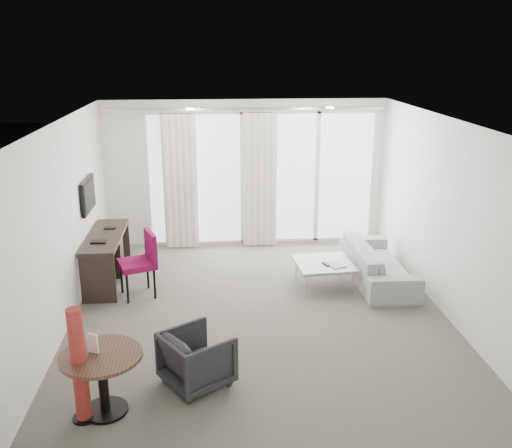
{
  "coord_description": "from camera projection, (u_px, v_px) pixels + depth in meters",
  "views": [
    {
      "loc": [
        -0.61,
        -6.98,
        3.5
      ],
      "look_at": [
        0.0,
        0.6,
        1.1
      ],
      "focal_mm": 40.0,
      "sensor_mm": 36.0,
      "label": 1
    }
  ],
  "objects": [
    {
      "name": "rattan_table",
      "position": [
        298.0,
        211.0,
        11.58
      ],
      "size": [
        0.62,
        0.62,
        0.53
      ],
      "primitive_type": null,
      "rotation": [
        0.0,
        0.0,
        0.19
      ],
      "color": "brown",
      "rests_on": "terrace_slab"
    },
    {
      "name": "tub_armchair",
      "position": [
        197.0,
        359.0,
        6.07
      ],
      "size": [
        0.91,
        0.9,
        0.6
      ],
      "primitive_type": "imported",
      "rotation": [
        0.0,
        0.0,
        2.15
      ],
      "color": "black",
      "rests_on": "floor"
    },
    {
      "name": "window_frame",
      "position": [
        262.0,
        179.0,
        10.22
      ],
      "size": [
        4.1,
        0.06,
        2.44
      ],
      "primitive_type": null,
      "color": "white",
      "rests_on": "ground"
    },
    {
      "name": "curtain_right",
      "position": [
        260.0,
        181.0,
        10.07
      ],
      "size": [
        0.6,
        0.2,
        2.38
      ],
      "primitive_type": null,
      "color": "silver",
      "rests_on": "ground"
    },
    {
      "name": "menu_card",
      "position": [
        93.0,
        345.0,
        5.51
      ],
      "size": [
        0.11,
        0.06,
        0.2
      ],
      "primitive_type": null,
      "rotation": [
        0.0,
        0.0,
        -0.43
      ],
      "color": "white",
      "rests_on": "round_table"
    },
    {
      "name": "round_table",
      "position": [
        103.0,
        383.0,
        5.6
      ],
      "size": [
        0.83,
        0.83,
        0.64
      ],
      "primitive_type": null,
      "rotation": [
        0.0,
        0.0,
        0.03
      ],
      "color": "#452A1B",
      "rests_on": "floor"
    },
    {
      "name": "downlight_b",
      "position": [
        330.0,
        108.0,
        8.57
      ],
      "size": [
        0.12,
        0.12,
        0.02
      ],
      "primitive_type": "cylinder",
      "color": "#FFE0B2",
      "rests_on": "ceiling"
    },
    {
      "name": "window_panel",
      "position": [
        262.0,
        178.0,
        10.23
      ],
      "size": [
        4.0,
        0.02,
        2.38
      ],
      "primitive_type": null,
      "color": "white",
      "rests_on": "ground"
    },
    {
      "name": "tv",
      "position": [
        88.0,
        195.0,
        8.52
      ],
      "size": [
        0.05,
        0.8,
        0.5
      ],
      "primitive_type": null,
      "color": "black",
      "rests_on": "wall_left"
    },
    {
      "name": "terrace_slab",
      "position": [
        255.0,
        221.0,
        12.05
      ],
      "size": [
        5.6,
        3.0,
        0.12
      ],
      "primitive_type": "cube",
      "color": "#4D4D50",
      "rests_on": "ground"
    },
    {
      "name": "magazine",
      "position": [
        336.0,
        266.0,
        8.45
      ],
      "size": [
        0.28,
        0.31,
        0.01
      ],
      "primitive_type": null,
      "rotation": [
        0.0,
        0.0,
        0.34
      ],
      "color": "gray",
      "rests_on": "coffee_table"
    },
    {
      "name": "floor",
      "position": [
        260.0,
        314.0,
        7.73
      ],
      "size": [
        5.0,
        6.0,
        0.0
      ],
      "primitive_type": "cube",
      "color": "#565348",
      "rests_on": "ground"
    },
    {
      "name": "wall_front",
      "position": [
        293.0,
        337.0,
        4.49
      ],
      "size": [
        5.0,
        0.0,
        2.6
      ],
      "primitive_type": "cube",
      "color": "silver",
      "rests_on": "ground"
    },
    {
      "name": "remote",
      "position": [
        326.0,
        266.0,
        8.46
      ],
      "size": [
        0.11,
        0.18,
        0.02
      ],
      "primitive_type": null,
      "rotation": [
        0.0,
        0.0,
        0.36
      ],
      "color": "black",
      "rests_on": "coffee_table"
    },
    {
      "name": "coffee_table",
      "position": [
        324.0,
        274.0,
        8.61
      ],
      "size": [
        0.9,
        0.9,
        0.38
      ],
      "primitive_type": null,
      "rotation": [
        0.0,
        0.0,
        0.07
      ],
      "color": "gray",
      "rests_on": "floor"
    },
    {
      "name": "wall_left",
      "position": [
        62.0,
        228.0,
        7.15
      ],
      "size": [
        0.0,
        6.0,
        2.6
      ],
      "primitive_type": "cube",
      "color": "silver",
      "rests_on": "ground"
    },
    {
      "name": "wall_right",
      "position": [
        448.0,
        219.0,
        7.53
      ],
      "size": [
        0.0,
        6.0,
        2.6
      ],
      "primitive_type": "cube",
      "color": "silver",
      "rests_on": "ground"
    },
    {
      "name": "rattan_chair_b",
      "position": [
        335.0,
        202.0,
        11.68
      ],
      "size": [
        0.63,
        0.63,
        0.83
      ],
      "primitive_type": null,
      "rotation": [
        0.0,
        0.0,
        -0.12
      ],
      "color": "brown",
      "rests_on": "terrace_slab"
    },
    {
      "name": "curtain_left",
      "position": [
        180.0,
        182.0,
        9.96
      ],
      "size": [
        0.6,
        0.2,
        2.38
      ],
      "primitive_type": null,
      "color": "silver",
      "rests_on": "ground"
    },
    {
      "name": "rattan_chair_a",
      "position": [
        312.0,
        206.0,
        11.36
      ],
      "size": [
        0.68,
        0.68,
        0.82
      ],
      "primitive_type": null,
      "rotation": [
        0.0,
        0.0,
        0.24
      ],
      "color": "brown",
      "rests_on": "terrace_slab"
    },
    {
      "name": "ceiling",
      "position": [
        260.0,
        122.0,
        6.95
      ],
      "size": [
        5.0,
        6.0,
        0.0
      ],
      "primitive_type": "cube",
      "color": "white",
      "rests_on": "ground"
    },
    {
      "name": "balustrade",
      "position": [
        250.0,
        179.0,
        13.26
      ],
      "size": [
        5.5,
        0.06,
        1.05
      ],
      "primitive_type": null,
      "color": "#B2B2B7",
      "rests_on": "terrace_slab"
    },
    {
      "name": "desk",
      "position": [
        107.0,
        259.0,
        8.68
      ],
      "size": [
        0.51,
        1.62,
        0.76
      ],
      "primitive_type": null,
      "color": "black",
      "rests_on": "floor"
    },
    {
      "name": "curtain_track",
      "position": [
        245.0,
        109.0,
        9.67
      ],
      "size": [
        4.8,
        0.04,
        0.04
      ],
      "primitive_type": null,
      "color": "#B2B2B7",
      "rests_on": "ceiling"
    },
    {
      "name": "downlight_a",
      "position": [
        190.0,
        109.0,
        8.4
      ],
      "size": [
        0.12,
        0.12,
        0.02
      ],
      "primitive_type": "cylinder",
      "color": "#FFE0B2",
      "rests_on": "ceiling"
    },
    {
      "name": "sofa",
      "position": [
        378.0,
        263.0,
        8.78
      ],
      "size": [
        0.77,
        1.97,
        0.58
      ],
      "primitive_type": "imported",
      "rotation": [
        0.0,
        0.0,
        1.57
      ],
      "color": "gray",
      "rests_on": "floor"
    },
    {
      "name": "desk_chair",
      "position": [
        137.0,
        265.0,
        8.18
      ],
      "size": [
        0.66,
        0.64,
        0.95
      ],
      "primitive_type": null,
      "rotation": [
        0.0,
        0.0,
        0.35
      ],
      "color": "maroon",
      "rests_on": "floor"
    },
    {
      "name": "red_lamp",
      "position": [
        79.0,
        366.0,
        5.4
      ],
      "size": [
        0.26,
        0.26,
        1.18
      ],
      "primitive_type": "cylinder",
      "rotation": [
        0.0,
        0.0,
        -0.13
      ],
      "color": "maroon",
      "rests_on": "floor"
    }
  ]
}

